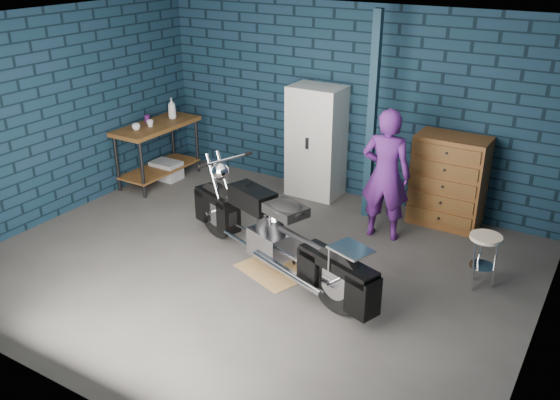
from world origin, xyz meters
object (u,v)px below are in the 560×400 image
at_px(motorcycle, 274,227).
at_px(shop_stool, 482,261).
at_px(person, 386,175).
at_px(storage_bin, 166,170).
at_px(locker, 316,142).
at_px(workbench, 159,153).
at_px(tool_chest, 448,182).

height_order(motorcycle, shop_stool, motorcycle).
relative_size(person, storage_bin, 3.70).
distance_m(person, shop_stool, 1.57).
bearing_deg(locker, shop_stool, -25.62).
relative_size(storage_bin, shop_stool, 0.73).
height_order(storage_bin, locker, locker).
bearing_deg(motorcycle, locker, 126.12).
height_order(workbench, locker, locker).
bearing_deg(shop_stool, storage_bin, 172.81).
height_order(workbench, person, person).
xyz_separation_m(person, shop_stool, (1.37, -0.56, -0.52)).
height_order(workbench, shop_stool, workbench).
xyz_separation_m(person, storage_bin, (-3.63, 0.07, -0.69)).
bearing_deg(locker, motorcycle, -73.22).
relative_size(storage_bin, locker, 0.28).
bearing_deg(workbench, shop_stool, -5.81).
relative_size(workbench, person, 0.85).
bearing_deg(person, motorcycle, 55.39).
distance_m(motorcycle, storage_bin, 3.32).
height_order(person, tool_chest, person).
xyz_separation_m(workbench, person, (3.65, 0.05, 0.37)).
xyz_separation_m(person, locker, (-1.36, 0.75, -0.03)).
bearing_deg(shop_stool, tool_chest, 121.40).
bearing_deg(tool_chest, shop_stool, -58.60).
bearing_deg(motorcycle, storage_bin, 171.96).
bearing_deg(locker, workbench, -160.79).
distance_m(workbench, locker, 2.45).
distance_m(workbench, person, 3.67).
relative_size(motorcycle, storage_bin, 5.63).
bearing_deg(locker, tool_chest, 0.00).
bearing_deg(storage_bin, tool_chest, 9.17).
distance_m(storage_bin, tool_chest, 4.28).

